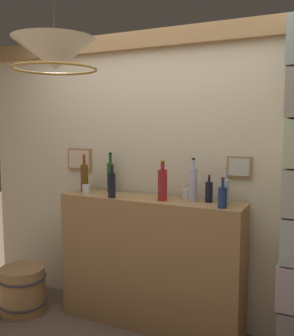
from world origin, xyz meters
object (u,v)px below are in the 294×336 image
object	(u,v)px
liquor_bottle_tequila	(209,192)
liquor_bottle_scotch	(112,185)
liquor_bottle_brandy	(111,176)
glass_tumbler_rocks	(187,194)
liquor_bottle_rye	(193,184)
wooden_barrel	(23,290)
glass_tumbler_highball	(86,189)
pendant_lamp	(55,55)
liquor_bottle_rum	(222,197)
liquor_bottle_mezcal	(84,177)
liquor_bottle_bourbon	(225,191)
liquor_bottle_sherry	(163,184)

from	to	relation	value
liquor_bottle_tequila	liquor_bottle_scotch	bearing A→B (deg)	-167.43
liquor_bottle_brandy	glass_tumbler_rocks	bearing A→B (deg)	0.26
liquor_bottle_brandy	glass_tumbler_rocks	xyz separation A→B (m)	(0.71, 0.00, -0.10)
liquor_bottle_rye	glass_tumbler_rocks	distance (m)	0.15
liquor_bottle_brandy	wooden_barrel	world-z (taller)	liquor_bottle_brandy
liquor_bottle_scotch	glass_tumbler_highball	size ratio (longest dim) A/B	3.48
liquor_bottle_brandy	pendant_lamp	size ratio (longest dim) A/B	0.56
pendant_lamp	liquor_bottle_rum	bearing A→B (deg)	44.28
liquor_bottle_rye	liquor_bottle_rum	bearing A→B (deg)	-26.13
liquor_bottle_mezcal	liquor_bottle_scotch	world-z (taller)	liquor_bottle_mezcal
liquor_bottle_bourbon	glass_tumbler_rocks	distance (m)	0.35
liquor_bottle_sherry	liquor_bottle_scotch	bearing A→B (deg)	-169.89
glass_tumbler_highball	pendant_lamp	xyz separation A→B (m)	(0.38, -0.82, 0.95)
liquor_bottle_brandy	liquor_bottle_scotch	bearing A→B (deg)	-56.45
liquor_bottle_bourbon	liquor_bottle_brandy	bearing A→B (deg)	175.30
liquor_bottle_rum	wooden_barrel	xyz separation A→B (m)	(-1.73, -0.20, -0.95)
liquor_bottle_mezcal	liquor_bottle_scotch	xyz separation A→B (m)	(0.36, -0.13, -0.02)
pendant_lamp	liquor_bottle_tequila	bearing A→B (deg)	54.76
liquor_bottle_brandy	liquor_bottle_sherry	bearing A→B (deg)	-14.60
liquor_bottle_rum	glass_tumbler_rocks	xyz separation A→B (m)	(-0.34, 0.21, -0.04)
glass_tumbler_rocks	liquor_bottle_mezcal	bearing A→B (deg)	-174.46
liquor_bottle_rum	wooden_barrel	bearing A→B (deg)	-173.51
liquor_bottle_brandy	liquor_bottle_scotch	world-z (taller)	liquor_bottle_brandy
liquor_bottle_brandy	glass_tumbler_highball	xyz separation A→B (m)	(-0.14, -0.18, -0.10)
glass_tumbler_highball	wooden_barrel	distance (m)	1.08
liquor_bottle_brandy	liquor_bottle_sherry	distance (m)	0.58
liquor_bottle_scotch	liquor_bottle_rye	bearing A→B (deg)	12.82
liquor_bottle_rye	liquor_bottle_sherry	bearing A→B (deg)	-162.34
liquor_bottle_tequila	wooden_barrel	distance (m)	1.88
liquor_bottle_brandy	liquor_bottle_bourbon	size ratio (longest dim) A/B	1.24
liquor_bottle_rum	glass_tumbler_highball	size ratio (longest dim) A/B	2.78
liquor_bottle_scotch	liquor_bottle_tequila	size ratio (longest dim) A/B	1.32
liquor_bottle_tequila	glass_tumbler_rocks	distance (m)	0.21
liquor_bottle_rum	liquor_bottle_sherry	bearing A→B (deg)	173.23
liquor_bottle_scotch	pendant_lamp	bearing A→B (deg)	-83.35
liquor_bottle_scotch	glass_tumbler_highball	xyz separation A→B (m)	(-0.29, 0.04, -0.07)
liquor_bottle_sherry	liquor_bottle_rye	bearing A→B (deg)	17.66
liquor_bottle_scotch	wooden_barrel	distance (m)	1.29
liquor_bottle_rye	wooden_barrel	distance (m)	1.81
liquor_bottle_rye	glass_tumbler_rocks	size ratio (longest dim) A/B	4.33
pendant_lamp	wooden_barrel	xyz separation A→B (m)	(-0.92, 0.60, -1.87)
liquor_bottle_rye	pendant_lamp	world-z (taller)	pendant_lamp
liquor_bottle_brandy	liquor_bottle_scotch	distance (m)	0.27
liquor_bottle_scotch	wooden_barrel	xyz separation A→B (m)	(-0.83, -0.18, -0.98)
liquor_bottle_rye	pendant_lamp	distance (m)	1.37
liquor_bottle_rum	liquor_bottle_tequila	xyz separation A→B (m)	(-0.14, 0.15, 0.00)
liquor_bottle_rye	liquor_bottle_tequila	size ratio (longest dim) A/B	1.59
glass_tumbler_highball	liquor_bottle_mezcal	bearing A→B (deg)	130.68
liquor_bottle_tequila	glass_tumbler_highball	bearing A→B (deg)	-173.20
liquor_bottle_brandy	liquor_bottle_mezcal	bearing A→B (deg)	-158.20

